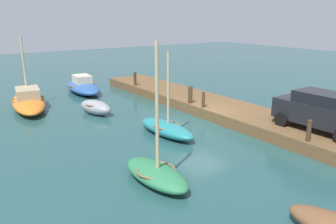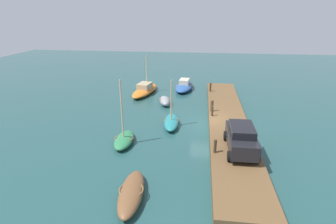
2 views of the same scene
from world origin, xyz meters
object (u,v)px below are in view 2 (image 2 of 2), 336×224
Objects in this scene: mooring_post_east at (210,87)px; parked_car at (241,138)px; rowboat_brown at (131,193)px; rowboat_green at (124,139)px; rowboat_teal at (171,122)px; mooring_post_mid_west at (212,111)px; mooring_post_west at (215,146)px; dinghy_grey at (165,101)px; mooring_post_mid_east at (212,106)px; sailboat_orange at (145,90)px; motorboat_blue at (184,86)px.

parked_car reaches higher than mooring_post_east.
rowboat_green is at bearing 14.87° from rowboat_brown.
rowboat_teal reaches higher than mooring_post_mid_west.
dinghy_grey is at bearing 23.94° from mooring_post_west.
mooring_post_mid_east is at bearing 180.00° from mooring_post_east.
rowboat_green is 4.93× the size of mooring_post_east.
sailboat_orange reaches higher than mooring_post_west.
mooring_post_mid_west is at bearing -74.13° from rowboat_teal.
sailboat_orange is at bearing 33.20° from parked_car.
rowboat_brown is (-5.82, -2.04, -0.01)m from rowboat_green.
rowboat_teal is 3.63m from mooring_post_mid_west.
mooring_post_mid_east is at bearing 0.00° from mooring_post_mid_west.
sailboat_orange is at bearing 24.16° from dinghy_grey.
mooring_post_east reaches higher than motorboat_blue.
mooring_post_mid_east reaches higher than mooring_post_mid_west.
sailboat_orange is at bearing 48.90° from mooring_post_mid_east.
mooring_post_mid_west is at bearing -144.63° from dinghy_grey.
mooring_post_mid_east is (-8.78, -3.05, 0.61)m from motorboat_blue.
rowboat_green reaches higher than mooring_post_east.
parked_car is at bearing -137.82° from rowboat_teal.
rowboat_teal is 0.62× the size of sailboat_orange.
mooring_post_mid_west reaches higher than dinghy_grey.
mooring_post_mid_east is at bearing 12.31° from parked_car.
mooring_post_mid_west is 7.52m from mooring_post_east.
mooring_post_mid_west is 1.14m from mooring_post_mid_east.
rowboat_teal is 6.20m from mooring_post_west.
rowboat_green reaches higher than sailboat_orange.
rowboat_teal is 0.97× the size of parked_car.
mooring_post_mid_west is at bearing 14.65° from parked_car.
rowboat_brown is at bearing -163.28° from rowboat_green.
rowboat_teal is 4.17m from mooring_post_mid_east.
sailboat_orange reaches higher than parked_car.
sailboat_orange is 12.55m from rowboat_green.
motorboat_blue is 4.94m from sailboat_orange.
dinghy_grey is at bearing 127.16° from mooring_post_east.
dinghy_grey is 5.40m from rowboat_teal.
mooring_post_east is (3.51, -4.63, 0.64)m from dinghy_grey.
mooring_post_west is (-1.53, -6.33, 0.65)m from rowboat_green.
mooring_post_west is (-5.18, -3.35, 0.65)m from rowboat_teal.
sailboat_orange is at bearing 123.11° from motorboat_blue.
dinghy_grey is 0.42× the size of sailboat_orange.
mooring_post_mid_east is 0.25× the size of parked_car.
rowboat_teal is at bearing 110.20° from mooring_post_mid_west.
rowboat_teal is at bearing -41.88° from rowboat_green.
rowboat_green reaches higher than rowboat_teal.
sailboat_orange reaches higher than motorboat_blue.
mooring_post_mid_west is 6.17m from parked_car.
motorboat_blue reaches higher than dinghy_grey.
rowboat_green is 8.02m from mooring_post_mid_west.
motorboat_blue is 5.59× the size of mooring_post_east.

